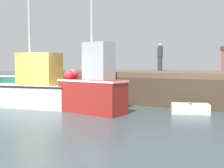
# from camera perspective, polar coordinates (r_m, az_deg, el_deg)

# --- Properties ---
(ground) EXTENTS (120.00, 160.00, 0.10)m
(ground) POSITION_cam_1_polar(r_m,az_deg,el_deg) (11.00, -15.78, -6.36)
(ground) COLOR #3D4C51
(pier) EXTENTS (13.75, 7.36, 1.55)m
(pier) POSITION_cam_1_polar(r_m,az_deg,el_deg) (15.50, 11.35, 1.66)
(pier) COLOR brown
(pier) RESTS_ON ground
(fishing_boat_near_right) EXTENTS (4.24, 2.34, 5.29)m
(fishing_boat_near_right) POSITION_cam_1_polar(r_m,az_deg,el_deg) (12.84, -16.12, -0.53)
(fishing_boat_near_right) COLOR silver
(fishing_boat_near_right) RESTS_ON ground
(fishing_boat_mid) EXTENTS (2.94, 1.44, 5.83)m
(fishing_boat_mid) POSITION_cam_1_polar(r_m,az_deg,el_deg) (10.82, -4.09, -0.59)
(fishing_boat_mid) COLOR maroon
(fishing_boat_mid) RESTS_ON ground
(rowboat) EXTENTS (1.58, 1.10, 0.42)m
(rowboat) POSITION_cam_1_polar(r_m,az_deg,el_deg) (11.16, 16.04, -4.95)
(rowboat) COLOR white
(rowboat) RESTS_ON ground
(dockworker) EXTENTS (0.34, 0.34, 1.72)m
(dockworker) POSITION_cam_1_polar(r_m,az_deg,el_deg) (17.47, 10.04, 5.64)
(dockworker) COLOR #2D3342
(dockworker) RESTS_ON pier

